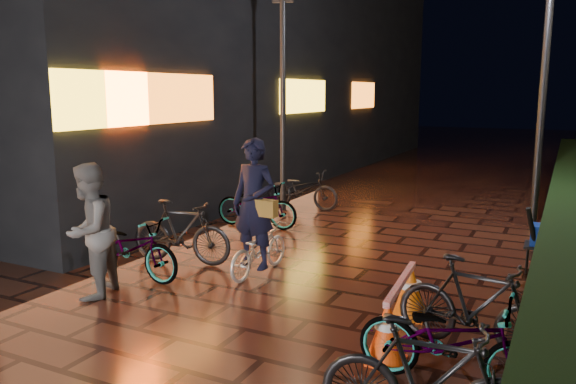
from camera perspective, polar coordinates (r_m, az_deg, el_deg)
The scene contains 11 objects.
ground at distance 6.73m, azimuth -4.45°, elevation -13.72°, with size 80.00×80.00×0.00m, color #381911.
hedge at distance 13.44m, azimuth 26.65°, elevation -0.45°, with size 0.70×20.00×1.00m, color black.
bystander_person at distance 7.88m, azimuth -19.56°, elevation -3.76°, with size 0.88×0.69×1.81m, color #58585A.
storefront_block at distance 21.10m, azimuth -10.87°, elevation 14.81°, with size 12.09×22.00×9.00m.
lamp_post_hedge at distance 12.46m, azimuth 24.59°, elevation 10.78°, with size 0.53×0.23×5.55m.
lamp_post_sf at distance 12.92m, azimuth -0.51°, elevation 10.27°, with size 0.48×0.18×4.99m.
cyclist at distance 8.35m, azimuth -3.25°, elevation -3.38°, with size 0.76×1.47×2.06m.
traffic_barrier at distance 6.49m, azimuth 11.30°, elevation -11.55°, with size 0.52×1.69×0.68m.
cart_assembly at distance 9.33m, azimuth 24.57°, elevation -4.28°, with size 0.57×0.58×1.06m.
parked_bikes_storefront at distance 10.54m, azimuth -5.74°, elevation -2.20°, with size 1.99×6.33×1.03m.
parked_bikes_hedge at distance 5.49m, azimuth 16.52°, elevation -14.20°, with size 1.85×2.49×1.03m.
Camera 1 is at (3.20, -5.25, 2.72)m, focal length 35.00 mm.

